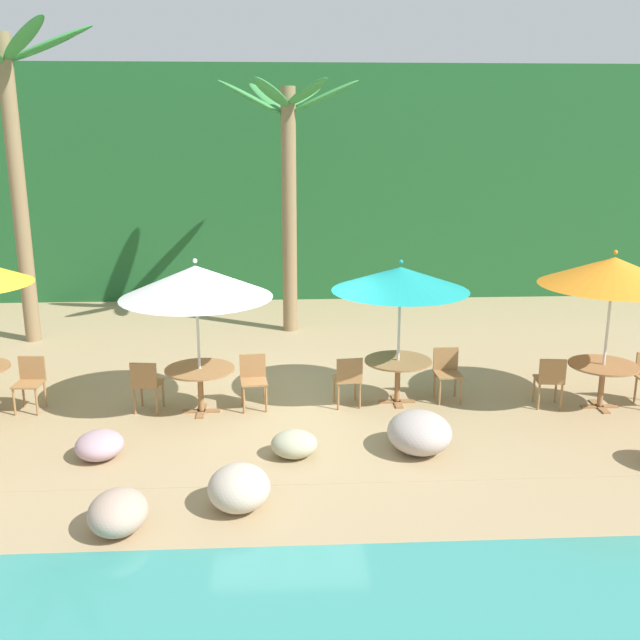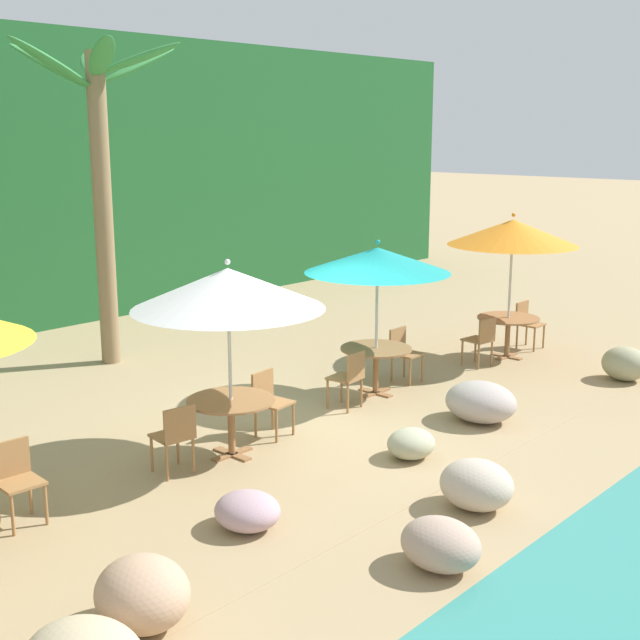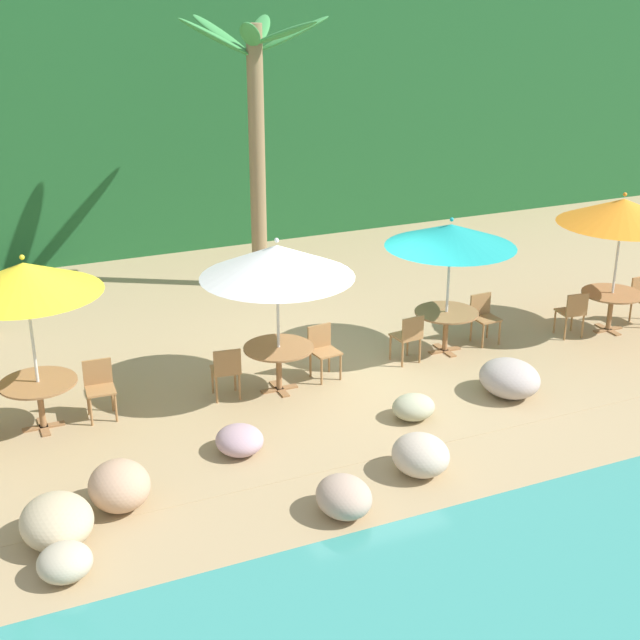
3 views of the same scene
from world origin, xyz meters
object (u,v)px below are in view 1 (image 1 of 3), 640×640
Objects in this scene: dining_table_white at (200,376)px; chair_teal_seaward at (447,370)px; umbrella_teal at (400,279)px; palm_tree_nearest at (12,126)px; chair_teal_inland at (348,378)px; dining_table_orange at (603,372)px; chair_yellow_seaward at (30,379)px; dining_table_teal at (398,367)px; chair_white_seaward at (253,377)px; umbrella_orange at (614,272)px; umbrella_white at (196,282)px; palm_tree_second at (289,164)px; chair_orange_inland at (550,378)px; chair_white_inland at (146,382)px.

chair_teal_seaward is (4.05, 0.37, -0.10)m from dining_table_white.
palm_tree_nearest is (-7.23, 4.06, 2.36)m from umbrella_teal.
umbrella_teal is at bearing 12.25° from chair_teal_inland.
chair_teal_inland reaches higher than dining_table_orange.
chair_teal_seaward is (6.79, 0.11, 0.00)m from chair_yellow_seaward.
dining_table_white is 7.05m from palm_tree_nearest.
chair_teal_inland reaches higher than dining_table_teal.
chair_teal_seaward is (3.21, 0.19, 0.00)m from chair_white_seaward.
chair_white_seaward is 0.79× the size of dining_table_orange.
umbrella_orange is 1.64m from dining_table_orange.
chair_white_seaward is at bearing -178.28° from umbrella_teal.
umbrella_white is 2.87× the size of chair_teal_seaward.
dining_table_white is (2.74, -0.26, 0.10)m from chair_yellow_seaward.
umbrella_teal is 3.61m from dining_table_orange.
umbrella_orange reaches higher than dining_table_teal.
chair_white_seaward is at bearing -178.28° from dining_table_teal.
palm_tree_nearest is 5.60m from palm_tree_second.
chair_teal_inland is at bearing -79.62° from palm_tree_second.
umbrella_white reaches higher than chair_orange_inland.
dining_table_teal is at bearing -0.09° from chair_yellow_seaward.
umbrella_white reaches higher than chair_yellow_seaward.
umbrella_white is 0.39× the size of palm_tree_nearest.
chair_teal_seaward reaches higher than dining_table_white.
chair_yellow_seaward is 3.57m from chair_white_seaward.
dining_table_white is 5.62m from chair_orange_inland.
umbrella_teal is 2.76× the size of chair_orange_inland.
umbrella_orange is at bearing -7.01° from umbrella_teal.
dining_table_white is 6.47m from dining_table_orange.
chair_yellow_seaward is 5.80m from palm_tree_nearest.
dining_table_teal is at bearing 4.55° from umbrella_white.
dining_table_white is at bearing -47.00° from palm_tree_nearest.
chair_white_inland is at bearing -115.96° from palm_tree_second.
palm_tree_nearest reaches higher than dining_table_orange.
dining_table_teal is 0.86m from chair_teal_inland.
palm_tree_second is (2.35, 4.82, 3.16)m from chair_white_inland.
chair_orange_inland is at bearing -3.69° from chair_teal_inland.
dining_table_teal is 1.26× the size of chair_teal_seaward.
umbrella_white is 4.38m from chair_teal_seaward.
palm_tree_second is (1.49, 4.84, 3.06)m from dining_table_white.
umbrella_orange reaches higher than chair_yellow_seaward.
chair_yellow_seaward is 1.00× the size of chair_white_seaward.
chair_orange_inland is (8.35, -0.40, 0.00)m from chair_yellow_seaward.
chair_white_inland is 1.00× the size of chair_orange_inland.
chair_white_seaward is 5.67m from palm_tree_second.
umbrella_teal is (3.20, 0.25, -0.04)m from umbrella_white.
umbrella_white is 6.47m from umbrella_orange.
chair_yellow_seaward is 1.90m from chair_white_inland.
umbrella_orange is (3.27, -0.40, 0.16)m from umbrella_teal.
chair_yellow_seaward is 0.34× the size of umbrella_orange.
umbrella_orange is at bearing -3.07° from chair_teal_inland.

